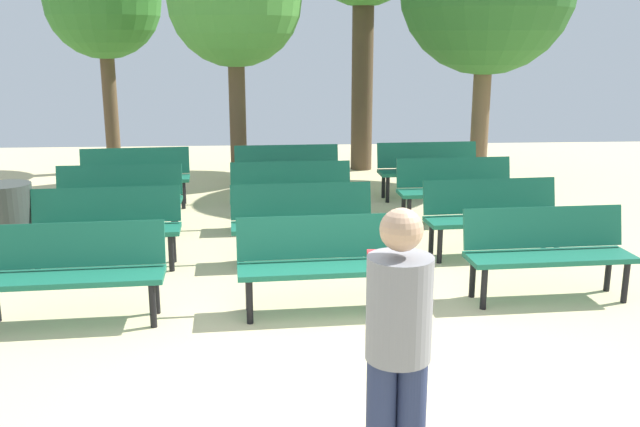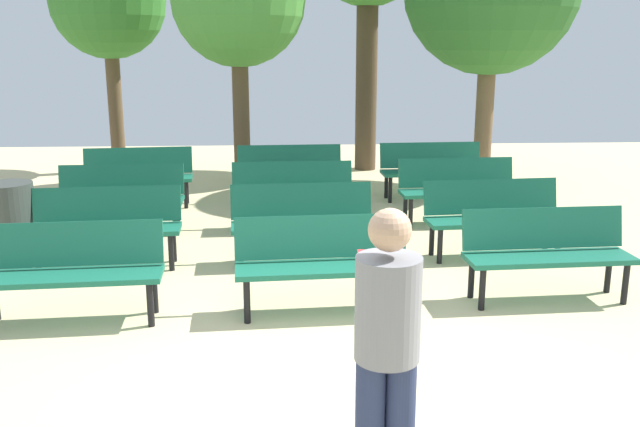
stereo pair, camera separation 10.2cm
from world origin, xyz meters
The scene contains 17 objects.
ground_plane centered at (0.00, 0.00, 0.00)m, with size 24.00×24.00×0.00m, color beige.
bench_r0_c0 centered at (-2.30, 1.43, 0.50)m, with size 1.63×0.58×0.87m.
bench_r0_c1 centered at (-0.06, 1.54, 0.50)m, with size 1.63×0.58×0.87m.
bench_r0_c2 centered at (2.11, 1.73, 0.50)m, with size 1.62×0.56×0.87m.
bench_r1_c0 centered at (-2.35, 2.96, 0.50)m, with size 1.63×0.58×0.87m.
bench_r1_c1 centered at (-0.20, 3.04, 0.50)m, with size 1.63×0.58×0.87m.
bench_r1_c2 centered at (2.02, 3.14, 0.50)m, with size 1.63×0.60×0.87m.
bench_r2_c0 centered at (-2.51, 4.38, 0.50)m, with size 1.62×0.53×0.87m.
bench_r2_c1 centered at (-0.29, 4.49, 0.50)m, with size 1.61×0.53×0.87m.
bench_r2_c2 centered at (1.97, 4.65, 0.50)m, with size 1.62×0.56×0.87m.
bench_r3_c0 centered at (-2.58, 5.85, 0.50)m, with size 1.64×0.62×0.87m.
bench_r3_c1 centered at (-0.31, 5.99, 0.50)m, with size 1.62×0.55×0.87m.
bench_r3_c2 centered at (1.92, 6.14, 0.50)m, with size 1.62×0.56×0.87m.
tree_0 centered at (-3.56, 8.86, 3.10)m, with size 2.10×2.10×4.19m.
tree_1 centered at (-1.12, 7.51, 3.07)m, with size 2.23×2.23×4.22m.
visitor_with_backpack centered at (0.12, -1.21, 0.94)m, with size 0.36×0.54×1.65m.
trash_bin centered at (-3.43, 3.08, 0.47)m, with size 0.55×0.55×0.93m, color #383D38.
Camera 1 is at (-0.51, -4.53, 2.46)m, focal length 39.04 mm.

